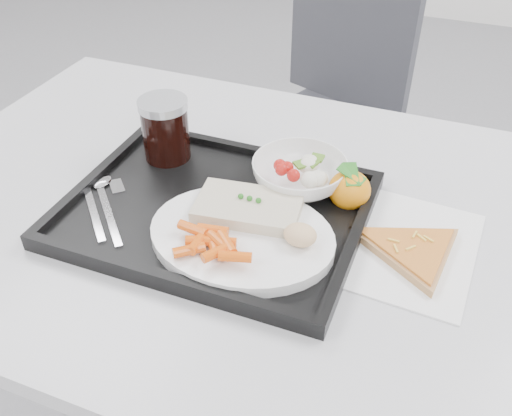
{
  "coord_description": "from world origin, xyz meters",
  "views": [
    {
      "loc": [
        0.26,
        -0.36,
        1.31
      ],
      "look_at": [
        0.01,
        0.28,
        0.77
      ],
      "focal_mm": 40.0,
      "sensor_mm": 36.0,
      "label": 1
    }
  ],
  "objects_px": {
    "tray": "(216,211)",
    "chair": "(336,96)",
    "table": "(256,240)",
    "pizza_slice": "(412,250)",
    "cola_glass": "(165,128)",
    "dinner_plate": "(242,236)",
    "salad_bowl": "(299,174)",
    "tangerine": "(349,190)"
  },
  "relations": [
    {
      "from": "salad_bowl",
      "to": "tangerine",
      "type": "height_order",
      "value": "tangerine"
    },
    {
      "from": "dinner_plate",
      "to": "salad_bowl",
      "type": "distance_m",
      "value": 0.16
    },
    {
      "from": "chair",
      "to": "tray",
      "type": "height_order",
      "value": "chair"
    },
    {
      "from": "table",
      "to": "chair",
      "type": "bearing_deg",
      "value": 95.27
    },
    {
      "from": "table",
      "to": "chair",
      "type": "relative_size",
      "value": 1.29
    },
    {
      "from": "pizza_slice",
      "to": "dinner_plate",
      "type": "bearing_deg",
      "value": -161.74
    },
    {
      "from": "tray",
      "to": "dinner_plate",
      "type": "height_order",
      "value": "dinner_plate"
    },
    {
      "from": "cola_glass",
      "to": "tray",
      "type": "bearing_deg",
      "value": -36.8
    },
    {
      "from": "table",
      "to": "tray",
      "type": "distance_m",
      "value": 0.1
    },
    {
      "from": "tray",
      "to": "tangerine",
      "type": "relative_size",
      "value": 6.59
    },
    {
      "from": "dinner_plate",
      "to": "tangerine",
      "type": "bearing_deg",
      "value": 51.93
    },
    {
      "from": "tray",
      "to": "cola_glass",
      "type": "height_order",
      "value": "cola_glass"
    },
    {
      "from": "table",
      "to": "tray",
      "type": "bearing_deg",
      "value": -141.72
    },
    {
      "from": "tray",
      "to": "chair",
      "type": "bearing_deg",
      "value": 91.68
    },
    {
      "from": "salad_bowl",
      "to": "tangerine",
      "type": "distance_m",
      "value": 0.08
    },
    {
      "from": "table",
      "to": "pizza_slice",
      "type": "bearing_deg",
      "value": -4.78
    },
    {
      "from": "tray",
      "to": "salad_bowl",
      "type": "xyz_separation_m",
      "value": [
        0.1,
        0.1,
        0.03
      ]
    },
    {
      "from": "tangerine",
      "to": "pizza_slice",
      "type": "bearing_deg",
      "value": -33.56
    },
    {
      "from": "chair",
      "to": "salad_bowl",
      "type": "distance_m",
      "value": 0.82
    },
    {
      "from": "dinner_plate",
      "to": "cola_glass",
      "type": "height_order",
      "value": "cola_glass"
    },
    {
      "from": "tray",
      "to": "salad_bowl",
      "type": "distance_m",
      "value": 0.15
    },
    {
      "from": "table",
      "to": "cola_glass",
      "type": "bearing_deg",
      "value": 161.58
    },
    {
      "from": "table",
      "to": "dinner_plate",
      "type": "bearing_deg",
      "value": -80.58
    },
    {
      "from": "tangerine",
      "to": "table",
      "type": "bearing_deg",
      "value": -158.06
    },
    {
      "from": "tray",
      "to": "salad_bowl",
      "type": "height_order",
      "value": "salad_bowl"
    },
    {
      "from": "dinner_plate",
      "to": "tangerine",
      "type": "height_order",
      "value": "tangerine"
    },
    {
      "from": "chair",
      "to": "dinner_plate",
      "type": "xyz_separation_m",
      "value": [
        0.09,
        -0.93,
        0.24
      ]
    },
    {
      "from": "tangerine",
      "to": "chair",
      "type": "bearing_deg",
      "value": 105.12
    },
    {
      "from": "tray",
      "to": "tangerine",
      "type": "bearing_deg",
      "value": 27.02
    },
    {
      "from": "tray",
      "to": "dinner_plate",
      "type": "distance_m",
      "value": 0.09
    },
    {
      "from": "tray",
      "to": "tangerine",
      "type": "xyz_separation_m",
      "value": [
        0.19,
        0.09,
        0.03
      ]
    },
    {
      "from": "pizza_slice",
      "to": "table",
      "type": "bearing_deg",
      "value": 175.22
    },
    {
      "from": "cola_glass",
      "to": "tangerine",
      "type": "bearing_deg",
      "value": -1.67
    },
    {
      "from": "salad_bowl",
      "to": "chair",
      "type": "bearing_deg",
      "value": 99.33
    },
    {
      "from": "chair",
      "to": "cola_glass",
      "type": "bearing_deg",
      "value": -98.36
    },
    {
      "from": "table",
      "to": "dinner_plate",
      "type": "distance_m",
      "value": 0.13
    },
    {
      "from": "salad_bowl",
      "to": "cola_glass",
      "type": "xyz_separation_m",
      "value": [
        -0.24,
        0.0,
        0.03
      ]
    },
    {
      "from": "tray",
      "to": "pizza_slice",
      "type": "bearing_deg",
      "value": 3.84
    },
    {
      "from": "chair",
      "to": "pizza_slice",
      "type": "distance_m",
      "value": 0.94
    },
    {
      "from": "table",
      "to": "pizza_slice",
      "type": "distance_m",
      "value": 0.26
    },
    {
      "from": "tray",
      "to": "dinner_plate",
      "type": "relative_size",
      "value": 1.67
    },
    {
      "from": "table",
      "to": "salad_bowl",
      "type": "height_order",
      "value": "salad_bowl"
    }
  ]
}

